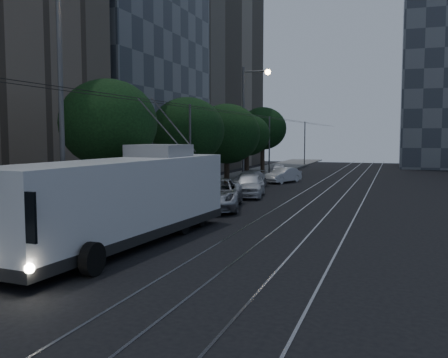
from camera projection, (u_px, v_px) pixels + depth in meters
ground at (215, 241)px, 19.55m from camera, size 120.00×120.00×0.00m
sidewalk at (213, 185)px, 40.81m from camera, size 5.00×90.00×0.15m
tram_rails at (338, 190)px, 37.56m from camera, size 4.52×90.00×0.02m
overhead_wires at (243, 144)px, 39.69m from camera, size 2.23×90.00×6.00m
building_glass_mid at (102, 33)px, 45.29m from camera, size 14.40×18.40×26.80m
building_tan_far at (189, 31)px, 63.76m from camera, size 14.40×22.40×34.80m
trolleybus at (125, 199)px, 18.70m from camera, size 3.54×12.57×5.63m
pickup_silver at (215, 194)px, 27.97m from camera, size 4.19×6.59×1.69m
car_white_a at (249, 185)px, 33.54m from camera, size 2.67×4.90×1.58m
car_white_b at (249, 179)px, 39.25m from camera, size 2.09×4.65×1.32m
car_white_c at (283, 175)px, 43.43m from camera, size 2.79×4.23×1.32m
car_white_d at (279, 171)px, 48.94m from camera, size 2.37×4.22×1.35m
tree_1 at (108, 124)px, 24.39m from camera, size 4.78×4.78×6.87m
tree_2 at (188, 131)px, 33.31m from camera, size 4.95×4.95×6.67m
tree_3 at (227, 134)px, 40.88m from camera, size 5.46×5.46×6.71m
tree_4 at (247, 135)px, 46.00m from camera, size 4.29×4.29×6.09m
tree_5 at (263, 129)px, 53.32m from camera, size 5.05×5.05×7.14m
streetlamp_near at (70, 81)px, 18.74m from camera, size 2.47×0.44×10.22m
streetlamp_far at (248, 115)px, 40.19m from camera, size 2.33×0.44×9.59m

